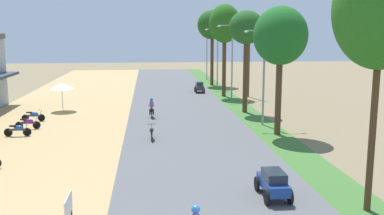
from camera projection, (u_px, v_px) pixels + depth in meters
The scene contains 19 objects.
parked_motorbike_third at pixel (18, 129), 29.38m from camera, with size 1.80×0.54×0.94m.
parked_motorbike_fourth at pixel (28, 122), 31.56m from camera, with size 1.80×0.54×0.94m.
parked_motorbike_fifth at pixel (34, 115), 34.29m from camera, with size 1.80×0.54×0.94m.
street_signboard at pixel (68, 209), 14.81m from camera, with size 0.06×1.30×1.50m.
vendor_umbrella at pixel (62, 86), 38.50m from camera, with size 2.20×2.20×2.52m.
median_tree_nearest at pixel (381, 10), 15.95m from camera, with size 3.55×3.55×10.04m.
median_tree_second at pixel (280, 37), 28.89m from camera, with size 3.63×3.63×8.70m.
median_tree_third at pixel (246, 29), 37.08m from camera, with size 3.01×3.01×8.81m.
median_tree_fourth at pixel (225, 25), 46.38m from camera, with size 3.37×3.37×9.93m.
median_tree_fifth at pixel (212, 25), 56.44m from camera, with size 3.88×3.88×9.80m.
streetlamp_near at pixel (264, 70), 32.42m from camera, with size 3.16×0.20×7.23m.
streetlamp_mid at pixel (232, 57), 44.52m from camera, with size 3.16×0.20×7.77m.
streetlamp_far at pixel (218, 54), 53.76m from camera, with size 3.16×0.20×7.47m.
streetlamp_farthest at pixel (207, 52), 63.48m from camera, with size 3.16×0.20×7.10m.
utility_pole_near at pixel (249, 57), 46.95m from camera, with size 1.80×0.20×8.25m.
car_sedan_blue at pixel (273, 182), 18.45m from camera, with size 1.10×2.26×1.19m.
car_hatchback_charcoal at pixel (199, 87), 50.45m from camera, with size 1.04×2.00×1.23m.
motorbike_ahead_second at pixel (152, 132), 28.49m from camera, with size 0.54×1.80×0.94m.
motorbike_ahead_third at pixel (152, 108), 35.65m from camera, with size 0.54×1.80×1.66m.
Camera 1 is at (-2.84, -11.48, 7.07)m, focal length 40.64 mm.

